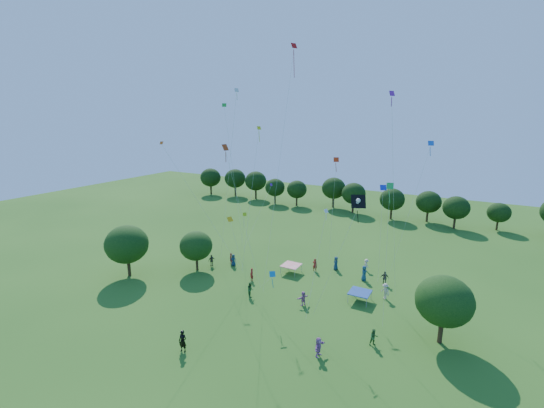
{
  "coord_description": "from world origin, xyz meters",
  "views": [
    {
      "loc": [
        17.39,
        -17.04,
        19.65
      ],
      "look_at": [
        0.0,
        14.0,
        11.0
      ],
      "focal_mm": 24.0,
      "sensor_mm": 36.0,
      "label": 1
    }
  ],
  "objects_px": {
    "tent_red_stripe": "(291,265)",
    "tent_blue": "(360,292)",
    "near_tree_east": "(444,301)",
    "man_in_black": "(183,341)",
    "near_tree_north": "(196,246)",
    "pirate_kite": "(358,203)",
    "near_tree_west": "(127,244)",
    "red_high_kite": "(288,98)"
  },
  "relations": [
    {
      "from": "near_tree_west",
      "to": "red_high_kite",
      "type": "bearing_deg",
      "value": 28.31
    },
    {
      "from": "near_tree_west",
      "to": "tent_blue",
      "type": "xyz_separation_m",
      "value": [
        27.22,
        7.78,
        -3.14
      ]
    },
    {
      "from": "tent_red_stripe",
      "to": "man_in_black",
      "type": "distance_m",
      "value": 18.95
    },
    {
      "from": "tent_red_stripe",
      "to": "tent_blue",
      "type": "distance_m",
      "value": 10.21
    },
    {
      "from": "near_tree_east",
      "to": "tent_red_stripe",
      "type": "relative_size",
      "value": 2.84
    },
    {
      "from": "near_tree_west",
      "to": "tent_red_stripe",
      "type": "relative_size",
      "value": 2.98
    },
    {
      "from": "near_tree_north",
      "to": "near_tree_east",
      "type": "distance_m",
      "value": 29.32
    },
    {
      "from": "near_tree_east",
      "to": "man_in_black",
      "type": "xyz_separation_m",
      "value": [
        -19.05,
        -12.14,
        -3.06
      ]
    },
    {
      "from": "near_tree_north",
      "to": "tent_red_stripe",
      "type": "distance_m",
      "value": 12.52
    },
    {
      "from": "near_tree_east",
      "to": "tent_blue",
      "type": "height_order",
      "value": "near_tree_east"
    },
    {
      "from": "near_tree_north",
      "to": "pirate_kite",
      "type": "relative_size",
      "value": 0.44
    },
    {
      "from": "near_tree_north",
      "to": "near_tree_east",
      "type": "height_order",
      "value": "near_tree_east"
    },
    {
      "from": "man_in_black",
      "to": "red_high_kite",
      "type": "distance_m",
      "value": 27.13
    },
    {
      "from": "near_tree_west",
      "to": "near_tree_north",
      "type": "height_order",
      "value": "near_tree_west"
    },
    {
      "from": "tent_blue",
      "to": "pirate_kite",
      "type": "relative_size",
      "value": 0.19
    },
    {
      "from": "near_tree_north",
      "to": "man_in_black",
      "type": "height_order",
      "value": "near_tree_north"
    },
    {
      "from": "near_tree_east",
      "to": "pirate_kite",
      "type": "height_order",
      "value": "pirate_kite"
    },
    {
      "from": "near_tree_east",
      "to": "red_high_kite",
      "type": "distance_m",
      "value": 25.83
    },
    {
      "from": "near_tree_east",
      "to": "red_high_kite",
      "type": "xyz_separation_m",
      "value": [
        -18.13,
        5.43,
        17.59
      ]
    },
    {
      "from": "tent_red_stripe",
      "to": "pirate_kite",
      "type": "xyz_separation_m",
      "value": [
        10.68,
        -9.13,
        11.35
      ]
    },
    {
      "from": "near_tree_north",
      "to": "tent_red_stripe",
      "type": "height_order",
      "value": "near_tree_north"
    },
    {
      "from": "man_in_black",
      "to": "near_tree_west",
      "type": "bearing_deg",
      "value": 142.4
    },
    {
      "from": "tent_red_stripe",
      "to": "man_in_black",
      "type": "height_order",
      "value": "man_in_black"
    },
    {
      "from": "near_tree_north",
      "to": "tent_red_stripe",
      "type": "relative_size",
      "value": 2.37
    },
    {
      "from": "near_tree_east",
      "to": "man_in_black",
      "type": "relative_size",
      "value": 3.18
    },
    {
      "from": "near_tree_east",
      "to": "near_tree_north",
      "type": "bearing_deg",
      "value": 176.85
    },
    {
      "from": "near_tree_west",
      "to": "near_tree_east",
      "type": "bearing_deg",
      "value": 6.34
    },
    {
      "from": "near_tree_west",
      "to": "pirate_kite",
      "type": "xyz_separation_m",
      "value": [
        28.12,
        1.61,
        8.2
      ]
    },
    {
      "from": "pirate_kite",
      "to": "red_high_kite",
      "type": "distance_m",
      "value": 16.14
    },
    {
      "from": "near_tree_north",
      "to": "red_high_kite",
      "type": "height_order",
      "value": "red_high_kite"
    },
    {
      "from": "near_tree_north",
      "to": "near_tree_east",
      "type": "bearing_deg",
      "value": -3.15
    },
    {
      "from": "tent_red_stripe",
      "to": "red_high_kite",
      "type": "bearing_deg",
      "value": -91.02
    },
    {
      "from": "near_tree_north",
      "to": "man_in_black",
      "type": "xyz_separation_m",
      "value": [
        10.22,
        -13.75,
        -2.35
      ]
    },
    {
      "from": "near_tree_west",
      "to": "red_high_kite",
      "type": "height_order",
      "value": "red_high_kite"
    },
    {
      "from": "tent_red_stripe",
      "to": "red_high_kite",
      "type": "height_order",
      "value": "red_high_kite"
    },
    {
      "from": "near_tree_east",
      "to": "tent_red_stripe",
      "type": "xyz_separation_m",
      "value": [
        -18.1,
        6.79,
        -3.01
      ]
    },
    {
      "from": "man_in_black",
      "to": "near_tree_east",
      "type": "bearing_deg",
      "value": 21.32
    },
    {
      "from": "man_in_black",
      "to": "pirate_kite",
      "type": "height_order",
      "value": "pirate_kite"
    },
    {
      "from": "near_tree_west",
      "to": "red_high_kite",
      "type": "distance_m",
      "value": 26.38
    },
    {
      "from": "near_tree_east",
      "to": "near_tree_west",
      "type": "bearing_deg",
      "value": -173.66
    },
    {
      "from": "tent_blue",
      "to": "red_high_kite",
      "type": "relative_size",
      "value": 0.08
    },
    {
      "from": "near_tree_north",
      "to": "pirate_kite",
      "type": "distance_m",
      "value": 23.97
    }
  ]
}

